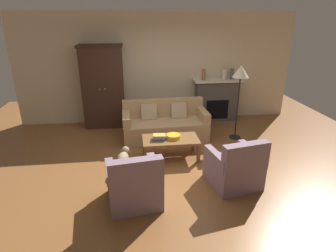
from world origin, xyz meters
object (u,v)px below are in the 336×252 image
(armoire, at_px, (103,87))
(mantel_vase_slate, at_px, (232,74))
(fireplace, at_px, (216,100))
(couch, at_px, (165,125))
(fruit_bowl, at_px, (173,136))
(armchair_near_left, at_px, (134,185))
(book_stack, at_px, (159,137))
(dog, at_px, (123,159))
(mantel_vase_cream, at_px, (224,74))
(floor_lamp, at_px, (241,76))
(coffee_table, at_px, (171,141))
(mantel_vase_terracotta, at_px, (204,74))
(armchair_near_right, at_px, (235,168))

(armoire, height_order, mantel_vase_slate, armoire)
(fireplace, relative_size, mantel_vase_slate, 4.55)
(couch, bearing_deg, fireplace, 34.97)
(fruit_bowl, relative_size, armchair_near_left, 0.31)
(book_stack, distance_m, dog, 0.83)
(mantel_vase_cream, distance_m, dog, 3.73)
(fireplace, xyz_separation_m, fruit_bowl, (-1.46, -2.06, -0.11))
(armoire, bearing_deg, book_stack, -59.19)
(fruit_bowl, relative_size, book_stack, 1.06)
(couch, bearing_deg, floor_lamp, -7.58)
(armoire, bearing_deg, couch, -34.41)
(coffee_table, relative_size, mantel_vase_terracotta, 3.83)
(fruit_bowl, distance_m, mantel_vase_terracotta, 2.45)
(fireplace, bearing_deg, coffee_table, -126.14)
(coffee_table, distance_m, mantel_vase_slate, 2.94)
(book_stack, relative_size, armchair_near_left, 0.30)
(coffee_table, distance_m, dog, 1.02)
(book_stack, xyz_separation_m, dog, (-0.70, -0.37, -0.23))
(fruit_bowl, height_order, dog, fruit_bowl)
(coffee_table, distance_m, mantel_vase_cream, 2.81)
(mantel_vase_cream, bearing_deg, fireplace, 174.31)
(coffee_table, bearing_deg, armchair_near_left, -117.93)
(couch, bearing_deg, book_stack, -102.54)
(armoire, distance_m, armchair_near_left, 3.53)
(coffee_table, distance_m, floor_lamp, 2.13)
(fireplace, height_order, armoire, armoire)
(mantel_vase_terracotta, distance_m, mantel_vase_slate, 0.76)
(fruit_bowl, relative_size, mantel_vase_terracotta, 0.96)
(couch, xyz_separation_m, mantel_vase_cream, (1.70, 1.04, 0.93))
(coffee_table, bearing_deg, floor_lamp, 26.08)
(book_stack, relative_size, armchair_near_right, 0.29)
(mantel_vase_slate, bearing_deg, fireplace, 177.30)
(dog, bearing_deg, armchair_near_right, -20.85)
(book_stack, bearing_deg, fruit_bowl, 6.58)
(coffee_table, distance_m, armchair_near_left, 1.57)
(mantel_vase_cream, relative_size, mantel_vase_slate, 0.94)
(fruit_bowl, distance_m, mantel_vase_slate, 2.87)
(fireplace, xyz_separation_m, couch, (-1.52, -1.06, -0.25))
(couch, xyz_separation_m, floor_lamp, (1.63, -0.22, 1.15))
(fruit_bowl, bearing_deg, armchair_near_right, -51.87)
(couch, xyz_separation_m, armchair_near_right, (0.93, -2.12, -0.00))
(armchair_near_left, height_order, dog, armchair_near_left)
(fireplace, relative_size, book_stack, 4.84)
(dog, bearing_deg, coffee_table, 22.74)
(fruit_bowl, bearing_deg, mantel_vase_terracotta, 62.13)
(couch, relative_size, coffee_table, 1.77)
(fireplace, distance_m, armchair_near_left, 4.14)
(fruit_bowl, xyz_separation_m, mantel_vase_terracotta, (1.08, 2.05, 0.81))
(couch, bearing_deg, armchair_near_left, -107.06)
(armoire, bearing_deg, mantel_vase_cream, 1.10)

